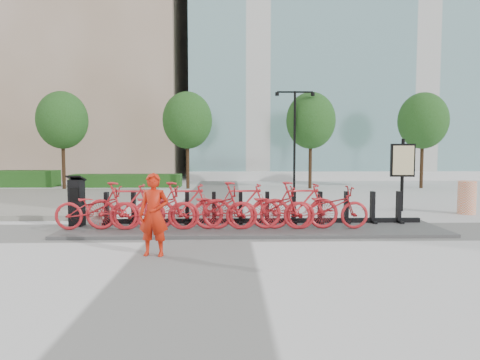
{
  "coord_description": "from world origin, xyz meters",
  "views": [
    {
      "loc": [
        0.7,
        -10.62,
        2.06
      ],
      "look_at": [
        1.0,
        1.5,
        1.2
      ],
      "focal_mm": 32.0,
      "sensor_mm": 36.0,
      "label": 1
    }
  ],
  "objects_px": {
    "bike_0": "(96,208)",
    "construction_barrel": "(467,197)",
    "kiosk": "(77,202)",
    "map_sign": "(403,163)",
    "worker_red": "(154,215)"
  },
  "relations": [
    {
      "from": "bike_0",
      "to": "construction_barrel",
      "type": "height_order",
      "value": "bike_0"
    },
    {
      "from": "bike_0",
      "to": "kiosk",
      "type": "distance_m",
      "value": 0.9
    },
    {
      "from": "bike_0",
      "to": "construction_barrel",
      "type": "bearing_deg",
      "value": -75.25
    },
    {
      "from": "map_sign",
      "to": "construction_barrel",
      "type": "bearing_deg",
      "value": -16.14
    },
    {
      "from": "bike_0",
      "to": "worker_red",
      "type": "distance_m",
      "value": 2.96
    },
    {
      "from": "kiosk",
      "to": "construction_barrel",
      "type": "distance_m",
      "value": 11.83
    },
    {
      "from": "kiosk",
      "to": "construction_barrel",
      "type": "xyz_separation_m",
      "value": [
        11.6,
        2.29,
        -0.18
      ]
    },
    {
      "from": "bike_0",
      "to": "worker_red",
      "type": "relative_size",
      "value": 1.26
    },
    {
      "from": "kiosk",
      "to": "worker_red",
      "type": "distance_m",
      "value": 3.84
    },
    {
      "from": "worker_red",
      "to": "kiosk",
      "type": "bearing_deg",
      "value": 138.8
    },
    {
      "from": "bike_0",
      "to": "map_sign",
      "type": "bearing_deg",
      "value": -68.7
    },
    {
      "from": "worker_red",
      "to": "map_sign",
      "type": "bearing_deg",
      "value": 46.84
    },
    {
      "from": "map_sign",
      "to": "worker_red",
      "type": "bearing_deg",
      "value": -137.34
    },
    {
      "from": "kiosk",
      "to": "map_sign",
      "type": "height_order",
      "value": "map_sign"
    },
    {
      "from": "map_sign",
      "to": "bike_0",
      "type": "bearing_deg",
      "value": -154.98
    }
  ]
}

